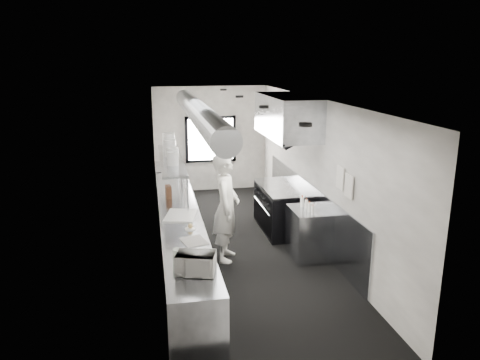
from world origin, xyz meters
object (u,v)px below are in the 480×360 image
far_work_table (170,183)px  line_cook (226,208)px  pass_shelf (171,160)px  plate_stack_d (169,142)px  plate_stack_a (173,158)px  plate_stack_b (173,155)px  knife_block (168,192)px  squeeze_bottle_e (302,201)px  squeeze_bottle_a (313,210)px  range (281,208)px  exhaust_hood (287,116)px  squeeze_bottle_d (302,202)px  squeeze_bottle_c (306,204)px  bottle_station (309,233)px  cutting_board (181,215)px  microwave (196,263)px  deli_tub_b (178,252)px  prep_counter (181,238)px  squeeze_bottle_b (309,207)px  plate_stack_c (170,148)px  deli_tub_a (179,266)px  small_plate (191,229)px

far_work_table → line_cook: 3.83m
pass_shelf → plate_stack_d: bearing=91.1°
plate_stack_a → plate_stack_b: size_ratio=0.87×
far_work_table → knife_block: knife_block is taller
plate_stack_a → squeeze_bottle_e: plate_stack_a is taller
line_cook → squeeze_bottle_e: size_ratio=11.10×
squeeze_bottle_e → line_cook: bearing=-177.3°
plate_stack_a → squeeze_bottle_e: 2.52m
plate_stack_b → squeeze_bottle_e: size_ratio=1.67×
squeeze_bottle_a → range: bearing=92.1°
exhaust_hood → range: (-0.06, 0.00, -1.92)m
squeeze_bottle_a → squeeze_bottle_d: 0.45m
pass_shelf → squeeze_bottle_c: 2.88m
squeeze_bottle_a → squeeze_bottle_e: squeeze_bottle_e is taller
bottle_station → far_work_table: bearing=120.5°
squeeze_bottle_d → cutting_board: bearing=-178.0°
microwave → squeeze_bottle_d: 3.15m
microwave → squeeze_bottle_a: 2.86m
line_cook → deli_tub_b: size_ratio=14.07×
exhaust_hood → deli_tub_b: bearing=-129.2°
prep_counter → cutting_board: (0.01, -0.10, 0.46)m
bottle_station → microwave: (-2.25, -2.10, 0.58)m
exhaust_hood → plate_stack_a: exhaust_hood is taller
bottle_station → cutting_board: size_ratio=1.36×
squeeze_bottle_b → squeeze_bottle_c: squeeze_bottle_b is taller
bottle_station → plate_stack_c: size_ratio=2.63×
prep_counter → squeeze_bottle_d: 2.28m
line_cook → knife_block: bearing=59.6°
deli_tub_a → plate_stack_d: bearing=88.6°
exhaust_hood → plate_stack_d: bearing=156.6°
small_plate → squeeze_bottle_b: 2.16m
bottle_station → squeeze_bottle_a: bearing=-100.5°
squeeze_bottle_b → deli_tub_a: bearing=-142.5°
far_work_table → cutting_board: cutting_board is taller
microwave → squeeze_bottle_b: 2.95m
deli_tub_b → squeeze_bottle_d: size_ratio=0.77×
deli_tub_a → squeeze_bottle_e: 3.27m
bottle_station → line_cook: line_cook is taller
exhaust_hood → squeeze_bottle_b: exhaust_hood is taller
range → squeeze_bottle_a: (0.06, -1.67, 0.51)m
exhaust_hood → squeeze_bottle_a: size_ratio=13.75×
deli_tub_a → squeeze_bottle_a: size_ratio=0.92×
deli_tub_b → knife_block: bearing=89.9°
knife_block → squeeze_bottle_b: (2.38, -1.34, -0.03)m
plate_stack_b → plate_stack_d: (-0.02, 1.08, 0.06)m
squeeze_bottle_e → microwave: bearing=-132.8°
deli_tub_b → bottle_station: bearing=32.1°
range → small_plate: (-2.07, -1.96, 0.44)m
deli_tub_a → cutting_board: (0.18, 2.08, -0.04)m
bottle_station → deli_tub_b: deli_tub_b is taller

